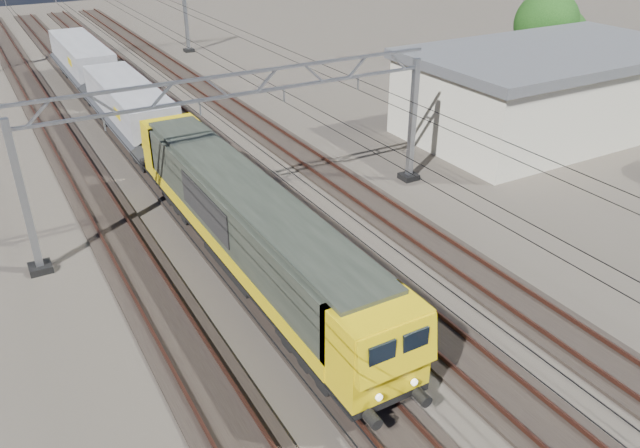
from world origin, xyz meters
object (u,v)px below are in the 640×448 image
locomotive (246,222)px  industrial_shed (549,90)px  hopper_wagon_lead (130,107)px  catenary_gantry_mid (246,142)px  catenary_gantry_far (83,19)px  hopper_wagon_mid (83,60)px  tree_far (551,26)px

locomotive → industrial_shed: industrial_shed is taller
hopper_wagon_lead → catenary_gantry_mid: bearing=-81.5°
catenary_gantry_mid → hopper_wagon_lead: (-2.00, 13.32, -1.67)m
catenary_gantry_far → industrial_shed: (22.00, -34.00, -1.18)m
hopper_wagon_mid → tree_far: bearing=-28.8°
catenary_gantry_far → hopper_wagon_mid: (-2.00, -8.48, -1.67)m
catenary_gantry_mid → hopper_wagon_lead: size_ratio=1.53×
catenary_gantry_mid → hopper_wagon_mid: size_ratio=1.53×
catenary_gantry_mid → hopper_wagon_mid: (-2.00, 27.52, -1.67)m
catenary_gantry_far → locomotive: 40.45m
catenary_gantry_far → hopper_wagon_mid: catenary_gantry_far is taller
catenary_gantry_mid → tree_far: tree_far is taller
catenary_gantry_mid → catenary_gantry_far: bearing=90.0°
hopper_wagon_mid → tree_far: (32.32, -17.73, 2.51)m
catenary_gantry_far → hopper_wagon_mid: bearing=-103.3°
locomotive → hopper_wagon_lead: size_ratio=1.62×
industrial_shed → tree_far: (8.32, 7.79, 2.01)m
catenary_gantry_mid → locomotive: (-2.00, -4.37, -1.58)m
catenary_gantry_far → hopper_wagon_lead: (-2.00, -22.68, -1.67)m
hopper_wagon_mid → industrial_shed: 35.04m
hopper_wagon_lead → industrial_shed: size_ratio=0.70×
tree_far → hopper_wagon_mid: bearing=151.2°
locomotive → tree_far: size_ratio=2.84×
hopper_wagon_lead → catenary_gantry_far: bearing=85.0°
catenary_gantry_mid → industrial_shed: bearing=5.2°
locomotive → catenary_gantry_far: bearing=87.2°
tree_far → industrial_shed: bearing=-136.9°
catenary_gantry_far → industrial_shed: 40.51m
hopper_wagon_mid → tree_far: tree_far is taller
catenary_gantry_far → industrial_shed: size_ratio=1.07×
hopper_wagon_lead → hopper_wagon_mid: 14.20m
catenary_gantry_mid → locomotive: catenary_gantry_mid is taller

